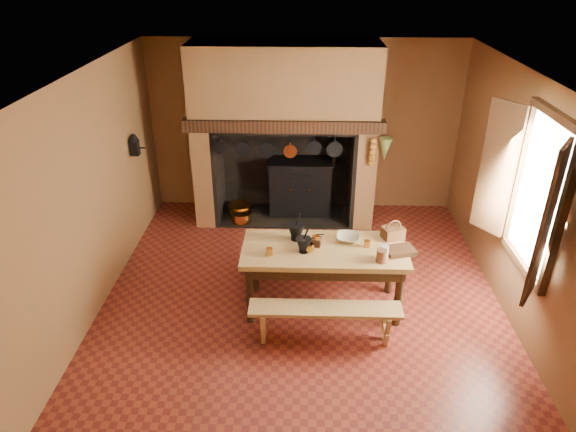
{
  "coord_description": "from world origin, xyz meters",
  "views": [
    {
      "loc": [
        -0.01,
        -5.33,
        3.97
      ],
      "look_at": [
        -0.19,
        0.3,
        1.04
      ],
      "focal_mm": 32.0,
      "sensor_mm": 36.0,
      "label": 1
    }
  ],
  "objects_px": {
    "iron_range": "(301,186)",
    "mixing_bowl": "(348,238)",
    "coffee_grinder": "(316,241)",
    "work_table": "(324,258)",
    "wicker_basket": "(393,232)",
    "bench_front": "(325,316)"
  },
  "relations": [
    {
      "from": "coffee_grinder",
      "to": "iron_range",
      "type": "bearing_deg",
      "value": 106.63
    },
    {
      "from": "iron_range",
      "to": "work_table",
      "type": "distance_m",
      "value": 2.6
    },
    {
      "from": "iron_range",
      "to": "mixing_bowl",
      "type": "relative_size",
      "value": 5.63
    },
    {
      "from": "iron_range",
      "to": "work_table",
      "type": "height_order",
      "value": "iron_range"
    },
    {
      "from": "mixing_bowl",
      "to": "wicker_basket",
      "type": "xyz_separation_m",
      "value": [
        0.55,
        0.08,
        0.04
      ]
    },
    {
      "from": "work_table",
      "to": "wicker_basket",
      "type": "height_order",
      "value": "wicker_basket"
    },
    {
      "from": "work_table",
      "to": "coffee_grinder",
      "type": "height_order",
      "value": "coffee_grinder"
    },
    {
      "from": "iron_range",
      "to": "work_table",
      "type": "bearing_deg",
      "value": -83.32
    },
    {
      "from": "iron_range",
      "to": "coffee_grinder",
      "type": "relative_size",
      "value": 9.53
    },
    {
      "from": "iron_range",
      "to": "bench_front",
      "type": "bearing_deg",
      "value": -84.67
    },
    {
      "from": "wicker_basket",
      "to": "iron_range",
      "type": "bearing_deg",
      "value": 95.67
    },
    {
      "from": "coffee_grinder",
      "to": "bench_front",
      "type": "bearing_deg",
      "value": -70.11
    },
    {
      "from": "mixing_bowl",
      "to": "wicker_basket",
      "type": "relative_size",
      "value": 0.95
    },
    {
      "from": "work_table",
      "to": "wicker_basket",
      "type": "bearing_deg",
      "value": 18.05
    },
    {
      "from": "iron_range",
      "to": "mixing_bowl",
      "type": "distance_m",
      "value": 2.49
    },
    {
      "from": "bench_front",
      "to": "coffee_grinder",
      "type": "height_order",
      "value": "coffee_grinder"
    },
    {
      "from": "iron_range",
      "to": "mixing_bowl",
      "type": "height_order",
      "value": "iron_range"
    },
    {
      "from": "coffee_grinder",
      "to": "wicker_basket",
      "type": "distance_m",
      "value": 0.96
    },
    {
      "from": "mixing_bowl",
      "to": "wicker_basket",
      "type": "height_order",
      "value": "wicker_basket"
    },
    {
      "from": "iron_range",
      "to": "coffee_grinder",
      "type": "bearing_deg",
      "value": -85.38
    },
    {
      "from": "wicker_basket",
      "to": "bench_front",
      "type": "bearing_deg",
      "value": -152.74
    },
    {
      "from": "iron_range",
      "to": "coffee_grinder",
      "type": "height_order",
      "value": "iron_range"
    }
  ]
}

